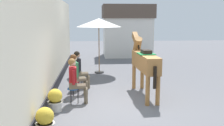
{
  "coord_description": "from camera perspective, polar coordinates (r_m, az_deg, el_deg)",
  "views": [
    {
      "loc": [
        -1.12,
        -7.49,
        2.52
      ],
      "look_at": [
        -0.4,
        1.2,
        1.05
      ],
      "focal_mm": 41.38,
      "sensor_mm": 36.0,
      "label": 1
    }
  ],
  "objects": [
    {
      "name": "saddled_horse_center",
      "position": [
        8.63,
        7.11,
        0.42
      ],
      "size": [
        0.53,
        3.0,
        2.06
      ],
      "color": "#9E6B38",
      "rests_on": "ground_plane"
    },
    {
      "name": "seated_visitor_near",
      "position": [
        7.83,
        -8.17,
        -3.41
      ],
      "size": [
        0.61,
        0.49,
        1.39
      ],
      "color": "#194C99",
      "rests_on": "ground_plane"
    },
    {
      "name": "pub_facade_wall",
      "position": [
        9.15,
        -13.7,
        3.14
      ],
      "size": [
        0.34,
        14.0,
        3.4
      ],
      "color": "beige",
      "rests_on": "ground_plane"
    },
    {
      "name": "seated_visitor_far",
      "position": [
        9.55,
        -7.2,
        -1.03
      ],
      "size": [
        0.61,
        0.49,
        1.39
      ],
      "color": "#194C99",
      "rests_on": "ground_plane"
    },
    {
      "name": "flower_planter_near",
      "position": [
        5.97,
        -14.6,
        -12.26
      ],
      "size": [
        0.43,
        0.43,
        0.64
      ],
      "color": "beige",
      "rests_on": "ground_plane"
    },
    {
      "name": "distant_cottage",
      "position": [
        17.95,
        3.38,
        7.27
      ],
      "size": [
        3.4,
        2.6,
        3.5
      ],
      "color": "silver",
      "rests_on": "ground_plane"
    },
    {
      "name": "cafe_parasol",
      "position": [
        12.12,
        -2.93,
        8.82
      ],
      "size": [
        2.1,
        2.1,
        2.58
      ],
      "color": "black",
      "rests_on": "ground_plane"
    },
    {
      "name": "seated_visitor_middle",
      "position": [
        8.74,
        -7.9,
        -2.04
      ],
      "size": [
        0.61,
        0.48,
        1.39
      ],
      "color": "red",
      "rests_on": "ground_plane"
    },
    {
      "name": "flower_planter_far",
      "position": [
        7.37,
        -12.45,
        -7.92
      ],
      "size": [
        0.43,
        0.43,
        0.64
      ],
      "color": "beige",
      "rests_on": "ground_plane"
    },
    {
      "name": "ground_plane",
      "position": [
        10.84,
        1.33,
        -3.86
      ],
      "size": [
        40.0,
        40.0,
        0.0
      ],
      "primitive_type": "plane",
      "color": "slate"
    }
  ]
}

